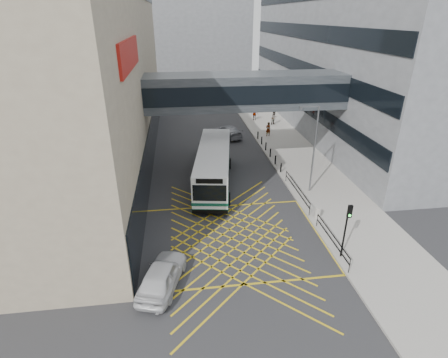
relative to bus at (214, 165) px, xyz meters
name	(u,v)px	position (x,y,z in m)	size (l,w,h in m)	color
ground	(232,239)	(0.27, -8.77, -1.78)	(120.00, 120.00, 0.00)	#333335
building_whsmith	(16,83)	(-17.71, 7.23, 6.22)	(24.17, 42.00, 16.00)	tan
building_right	(392,48)	(24.26, 15.23, 8.22)	(24.09, 44.00, 20.00)	gray
building_far	(180,40)	(-1.73, 51.23, 7.22)	(28.00, 16.00, 18.00)	gray
skybridge	(245,91)	(3.27, 3.23, 5.72)	(20.00, 4.10, 3.00)	#383D42
pavement	(292,153)	(9.27, 6.23, -1.70)	(6.00, 54.00, 0.16)	#ACA79E
box_junction	(232,239)	(0.27, -8.77, -1.77)	(12.00, 9.00, 0.01)	gold
bus	(214,165)	(0.00, 0.00, 0.00)	(4.52, 12.10, 3.31)	silver
car_white	(162,275)	(-4.23, -12.77, -0.99)	(2.02, 4.93, 1.57)	silver
car_dark	(210,150)	(0.22, 6.35, -0.99)	(1.96, 5.00, 1.56)	black
car_silver	(228,131)	(3.12, 12.90, -1.03)	(2.03, 4.80, 1.49)	gray
traffic_light	(347,224)	(6.66, -11.82, 0.80)	(0.28, 0.44, 3.71)	black
street_lamp	(313,145)	(7.70, -2.89, 2.54)	(1.65, 0.26, 7.29)	slate
litter_bin	(318,213)	(6.91, -7.13, -1.21)	(0.46, 0.46, 0.80)	#ADA89E
kerb_railings	(311,208)	(6.42, -6.99, -0.90)	(0.05, 12.54, 1.00)	black
bollards	(268,149)	(6.52, 6.23, -1.17)	(0.14, 10.14, 0.90)	black
pedestrian_a	(268,129)	(8.00, 12.16, -0.75)	(0.69, 0.49, 1.74)	gray
pedestrian_b	(274,118)	(10.02, 16.89, -0.68)	(0.91, 0.53, 1.86)	gray
pedestrian_c	(255,114)	(7.86, 19.50, -0.75)	(1.02, 0.49, 1.72)	gray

